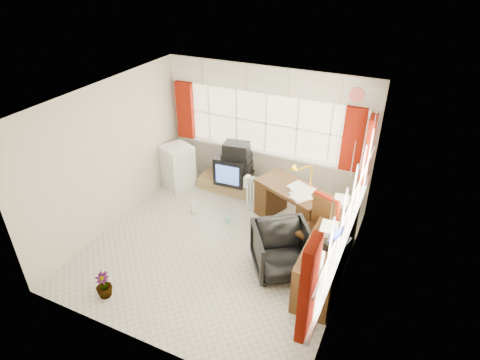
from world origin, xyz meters
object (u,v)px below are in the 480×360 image
(credenza, at_px, (328,251))
(tv_bench, at_px, (234,185))
(crt_tv, at_px, (233,168))
(mini_fridge, at_px, (178,166))
(office_chair, at_px, (282,250))
(desk, at_px, (291,203))
(task_chair, at_px, (319,227))
(desk_lamp, at_px, (312,172))
(radiator, at_px, (258,197))

(credenza, relative_size, tv_bench, 1.43)
(credenza, height_order, crt_tv, credenza)
(credenza, xyz_separation_m, mini_fridge, (-3.38, 1.21, 0.05))
(credenza, relative_size, crt_tv, 3.10)
(office_chair, bearing_deg, mini_fridge, 117.63)
(desk, distance_m, task_chair, 0.97)
(desk_lamp, bearing_deg, tv_bench, 163.42)
(crt_tv, relative_size, mini_fridge, 0.73)
(radiator, bearing_deg, office_chair, -54.95)
(mini_fridge, bearing_deg, crt_tv, 12.69)
(desk_lamp, bearing_deg, radiator, 175.62)
(crt_tv, height_order, mini_fridge, mini_fridge)
(credenza, distance_m, crt_tv, 2.70)
(desk_lamp, distance_m, radiator, 1.26)
(crt_tv, bearing_deg, desk, -20.43)
(radiator, bearing_deg, desk_lamp, -4.38)
(desk_lamp, distance_m, credenza, 1.37)
(task_chair, relative_size, credenza, 0.55)
(credenza, height_order, mini_fridge, mini_fridge)
(desk, bearing_deg, task_chair, -45.99)
(desk, height_order, desk_lamp, desk_lamp)
(desk_lamp, distance_m, tv_bench, 1.98)
(desk_lamp, xyz_separation_m, credenza, (0.61, -1.02, -0.68))
(tv_bench, bearing_deg, office_chair, -47.11)
(desk, xyz_separation_m, crt_tv, (-1.38, 0.51, 0.11))
(desk_lamp, height_order, tv_bench, desk_lamp)
(credenza, bearing_deg, task_chair, 130.72)
(office_chair, bearing_deg, desk_lamp, 54.94)
(task_chair, xyz_separation_m, office_chair, (-0.40, -0.52, -0.20))
(radiator, distance_m, mini_fridge, 1.81)
(credenza, bearing_deg, desk, 133.15)
(credenza, bearing_deg, desk_lamp, 120.79)
(desk_lamp, bearing_deg, office_chair, -90.84)
(desk, bearing_deg, credenza, -46.85)
(office_chair, height_order, mini_fridge, mini_fridge)
(credenza, distance_m, tv_bench, 2.75)
(desk, relative_size, radiator, 2.21)
(crt_tv, xyz_separation_m, mini_fridge, (-1.11, -0.25, -0.09))
(task_chair, relative_size, crt_tv, 1.69)
(tv_bench, distance_m, mini_fridge, 1.18)
(office_chair, bearing_deg, desk, 68.04)
(office_chair, relative_size, credenza, 0.42)
(mini_fridge, bearing_deg, task_chair, -16.83)
(tv_bench, xyz_separation_m, crt_tv, (0.01, -0.06, 0.40))
(tv_bench, bearing_deg, radiator, -31.11)
(tv_bench, bearing_deg, crt_tv, -81.06)
(tv_bench, bearing_deg, task_chair, -31.51)
(crt_tv, bearing_deg, task_chair, -30.46)
(desk_lamp, distance_m, office_chair, 1.45)
(desk, distance_m, desk_lamp, 0.71)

